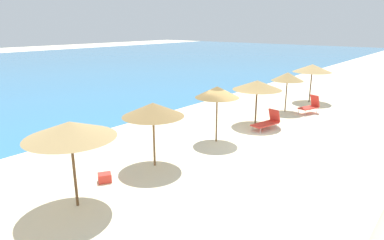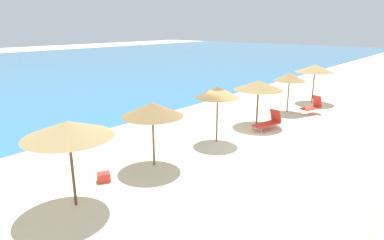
{
  "view_description": "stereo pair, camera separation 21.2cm",
  "coord_description": "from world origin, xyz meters",
  "px_view_note": "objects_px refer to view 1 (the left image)",
  "views": [
    {
      "loc": [
        -13.08,
        -7.75,
        5.36
      ],
      "look_at": [
        -2.31,
        1.03,
        1.4
      ],
      "focal_mm": 31.3,
      "sensor_mm": 36.0,
      "label": 1
    },
    {
      "loc": [
        -12.94,
        -7.91,
        5.36
      ],
      "look_at": [
        -2.31,
        1.03,
        1.4
      ],
      "focal_mm": 31.3,
      "sensor_mm": 36.0,
      "label": 2
    }
  ],
  "objects_px": {
    "lounge_chair_2": "(267,122)",
    "cooler_box": "(105,178)",
    "lounge_chair_0": "(310,106)",
    "beach_umbrella_3": "(217,92)",
    "beach_umbrella_1": "(70,130)",
    "beach_umbrella_5": "(288,77)",
    "beach_umbrella_6": "(312,68)",
    "beach_umbrella_4": "(257,85)",
    "beach_umbrella_2": "(153,110)"
  },
  "relations": [
    {
      "from": "lounge_chair_2",
      "to": "cooler_box",
      "type": "relative_size",
      "value": 3.94
    },
    {
      "from": "lounge_chair_0",
      "to": "lounge_chair_2",
      "type": "distance_m",
      "value": 4.73
    },
    {
      "from": "beach_umbrella_3",
      "to": "cooler_box",
      "type": "height_order",
      "value": "beach_umbrella_3"
    },
    {
      "from": "beach_umbrella_1",
      "to": "cooler_box",
      "type": "xyz_separation_m",
      "value": [
        1.53,
        0.69,
        -2.29
      ]
    },
    {
      "from": "beach_umbrella_5",
      "to": "lounge_chair_2",
      "type": "relative_size",
      "value": 1.41
    },
    {
      "from": "beach_umbrella_3",
      "to": "cooler_box",
      "type": "bearing_deg",
      "value": 174.55
    },
    {
      "from": "beach_umbrella_3",
      "to": "lounge_chair_0",
      "type": "xyz_separation_m",
      "value": [
        8.04,
        -1.53,
        -1.89
      ]
    },
    {
      "from": "beach_umbrella_5",
      "to": "lounge_chair_0",
      "type": "distance_m",
      "value": 2.31
    },
    {
      "from": "beach_umbrella_3",
      "to": "lounge_chair_2",
      "type": "bearing_deg",
      "value": -16.28
    },
    {
      "from": "cooler_box",
      "to": "beach_umbrella_6",
      "type": "bearing_deg",
      "value": -2.84
    },
    {
      "from": "beach_umbrella_5",
      "to": "beach_umbrella_4",
      "type": "bearing_deg",
      "value": 178.83
    },
    {
      "from": "beach_umbrella_1",
      "to": "lounge_chair_2",
      "type": "relative_size",
      "value": 1.51
    },
    {
      "from": "beach_umbrella_2",
      "to": "lounge_chair_2",
      "type": "xyz_separation_m",
      "value": [
        7.23,
        -1.21,
        -1.88
      ]
    },
    {
      "from": "beach_umbrella_1",
      "to": "beach_umbrella_2",
      "type": "xyz_separation_m",
      "value": [
        3.67,
        0.34,
        -0.17
      ]
    },
    {
      "from": "beach_umbrella_6",
      "to": "lounge_chair_0",
      "type": "relative_size",
      "value": 1.81
    },
    {
      "from": "lounge_chair_0",
      "to": "cooler_box",
      "type": "distance_m",
      "value": 14.22
    },
    {
      "from": "beach_umbrella_6",
      "to": "beach_umbrella_5",
      "type": "bearing_deg",
      "value": 177.54
    },
    {
      "from": "beach_umbrella_1",
      "to": "beach_umbrella_2",
      "type": "relative_size",
      "value": 1.06
    },
    {
      "from": "beach_umbrella_2",
      "to": "cooler_box",
      "type": "xyz_separation_m",
      "value": [
        -2.14,
        0.34,
        -2.12
      ]
    },
    {
      "from": "beach_umbrella_2",
      "to": "beach_umbrella_3",
      "type": "xyz_separation_m",
      "value": [
        3.88,
        -0.23,
        0.11
      ]
    },
    {
      "from": "beach_umbrella_6",
      "to": "lounge_chair_0",
      "type": "height_order",
      "value": "beach_umbrella_6"
    },
    {
      "from": "beach_umbrella_2",
      "to": "lounge_chair_2",
      "type": "bearing_deg",
      "value": -9.49
    },
    {
      "from": "beach_umbrella_6",
      "to": "lounge_chair_0",
      "type": "distance_m",
      "value": 3.96
    },
    {
      "from": "beach_umbrella_1",
      "to": "beach_umbrella_5",
      "type": "height_order",
      "value": "beach_umbrella_1"
    },
    {
      "from": "beach_umbrella_2",
      "to": "beach_umbrella_5",
      "type": "bearing_deg",
      "value": -1.78
    },
    {
      "from": "beach_umbrella_1",
      "to": "cooler_box",
      "type": "bearing_deg",
      "value": 24.22
    },
    {
      "from": "beach_umbrella_3",
      "to": "lounge_chair_0",
      "type": "distance_m",
      "value": 8.4
    },
    {
      "from": "beach_umbrella_4",
      "to": "beach_umbrella_5",
      "type": "distance_m",
      "value": 3.77
    },
    {
      "from": "beach_umbrella_5",
      "to": "lounge_chair_0",
      "type": "relative_size",
      "value": 1.69
    },
    {
      "from": "beach_umbrella_2",
      "to": "beach_umbrella_6",
      "type": "distance_m",
      "value": 15.16
    },
    {
      "from": "beach_umbrella_6",
      "to": "cooler_box",
      "type": "bearing_deg",
      "value": 177.16
    },
    {
      "from": "beach_umbrella_6",
      "to": "beach_umbrella_3",
      "type": "bearing_deg",
      "value": 178.55
    },
    {
      "from": "beach_umbrella_5",
      "to": "cooler_box",
      "type": "height_order",
      "value": "beach_umbrella_5"
    },
    {
      "from": "beach_umbrella_3",
      "to": "beach_umbrella_4",
      "type": "bearing_deg",
      "value": -0.7
    },
    {
      "from": "beach_umbrella_4",
      "to": "lounge_chair_0",
      "type": "height_order",
      "value": "beach_umbrella_4"
    },
    {
      "from": "beach_umbrella_4",
      "to": "beach_umbrella_3",
      "type": "bearing_deg",
      "value": 179.3
    },
    {
      "from": "beach_umbrella_5",
      "to": "lounge_chair_2",
      "type": "bearing_deg",
      "value": -168.37
    },
    {
      "from": "beach_umbrella_2",
      "to": "beach_umbrella_4",
      "type": "xyz_separation_m",
      "value": [
        7.61,
        -0.28,
        -0.06
      ]
    },
    {
      "from": "beach_umbrella_5",
      "to": "lounge_chair_0",
      "type": "height_order",
      "value": "beach_umbrella_5"
    },
    {
      "from": "beach_umbrella_5",
      "to": "cooler_box",
      "type": "bearing_deg",
      "value": 177.05
    },
    {
      "from": "beach_umbrella_5",
      "to": "beach_umbrella_2",
      "type": "bearing_deg",
      "value": 178.22
    },
    {
      "from": "beach_umbrella_4",
      "to": "beach_umbrella_2",
      "type": "bearing_deg",
      "value": 177.92
    },
    {
      "from": "beach_umbrella_2",
      "to": "beach_umbrella_3",
      "type": "bearing_deg",
      "value": -3.4
    },
    {
      "from": "beach_umbrella_1",
      "to": "beach_umbrella_6",
      "type": "height_order",
      "value": "beach_umbrella_1"
    },
    {
      "from": "beach_umbrella_6",
      "to": "cooler_box",
      "type": "height_order",
      "value": "beach_umbrella_6"
    },
    {
      "from": "beach_umbrella_3",
      "to": "cooler_box",
      "type": "xyz_separation_m",
      "value": [
        -6.02,
        0.57,
        -2.24
      ]
    },
    {
      "from": "beach_umbrella_3",
      "to": "cooler_box",
      "type": "distance_m",
      "value": 6.45
    },
    {
      "from": "lounge_chair_2",
      "to": "beach_umbrella_2",
      "type": "bearing_deg",
      "value": 92.97
    },
    {
      "from": "beach_umbrella_3",
      "to": "lounge_chair_2",
      "type": "relative_size",
      "value": 1.49
    },
    {
      "from": "beach_umbrella_5",
      "to": "cooler_box",
      "type": "xyz_separation_m",
      "value": [
        -13.52,
        0.7,
        -2.09
      ]
    }
  ]
}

